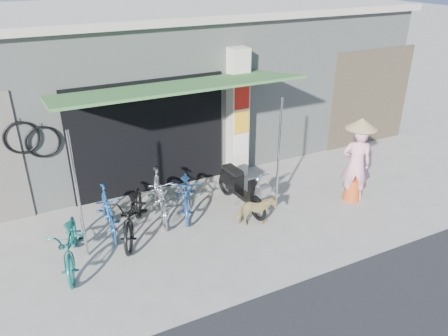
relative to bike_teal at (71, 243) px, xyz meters
name	(u,v)px	position (x,y,z in m)	size (l,w,h in m)	color
ground	(257,234)	(3.24, -0.60, -0.44)	(80.00, 80.00, 0.00)	#ACA69B
bicycle_shop	(162,78)	(3.24, 4.49, 1.39)	(12.30, 5.30, 3.66)	#939891
shop_pillar	(237,115)	(4.09, 1.85, 1.06)	(0.42, 0.44, 3.00)	silver
awning	(175,89)	(2.34, 1.03, 2.07)	(4.60, 1.88, 2.72)	#366A30
neighbour_right	(370,98)	(8.24, 1.99, 0.86)	(2.60, 0.06, 2.60)	brown
bike_teal	(71,243)	(0.00, 0.00, 0.00)	(0.59, 1.68, 0.88)	#176A61
bike_blue	(108,211)	(0.78, 0.74, 0.00)	(0.42, 1.47, 0.88)	#1D4B86
bike_black	(134,212)	(1.18, 0.42, 0.04)	(0.63, 1.82, 0.96)	black
bike_silver	(159,195)	(1.81, 0.81, 0.04)	(0.46, 1.61, 0.97)	#BBBBC0
bike_navy	(187,192)	(2.38, 0.78, 0.00)	(0.58, 1.66, 0.87)	#204D94
street_dog	(256,211)	(3.38, -0.32, -0.13)	(0.33, 0.73, 0.62)	tan
moped	(240,187)	(3.44, 0.47, 0.00)	(0.48, 1.70, 0.96)	black
nun	(356,161)	(5.74, -0.36, 0.47)	(0.73, 0.67, 1.85)	#F3A3BA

